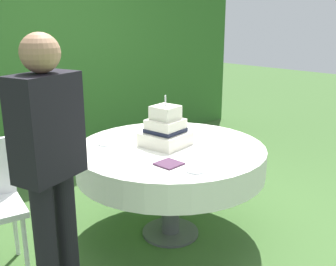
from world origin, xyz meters
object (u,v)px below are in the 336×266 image
serving_plate_near (107,144)px  napkin_stack (169,164)px  serving_plate_far (196,170)px  cake_table (171,159)px  standing_person (50,163)px  wedding_cake (165,130)px

serving_plate_near → napkin_stack: 0.64m
serving_plate_far → napkin_stack: 0.20m
serving_plate_near → napkin_stack: same height
cake_table → standing_person: size_ratio=0.89×
wedding_cake → standing_person: 1.08m
cake_table → serving_plate_far: 0.53m
napkin_stack → wedding_cake: bearing=50.1°
serving_plate_near → standing_person: standing_person is taller
wedding_cake → serving_plate_far: (-0.22, -0.51, -0.11)m
serving_plate_near → standing_person: (-0.74, -0.55, 0.19)m
wedding_cake → napkin_stack: 0.43m
wedding_cake → serving_plate_far: 0.57m
cake_table → wedding_cake: size_ratio=3.69×
cake_table → serving_plate_near: 0.50m
cake_table → standing_person: bearing=-169.7°
standing_person → serving_plate_near: bearing=36.9°
serving_plate_near → napkin_stack: size_ratio=0.83×
serving_plate_far → napkin_stack: size_ratio=0.87×
serving_plate_far → standing_person: 0.90m
cake_table → serving_plate_near: serving_plate_near is taller
serving_plate_far → wedding_cake: bearing=67.0°
standing_person → cake_table: bearing=10.3°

